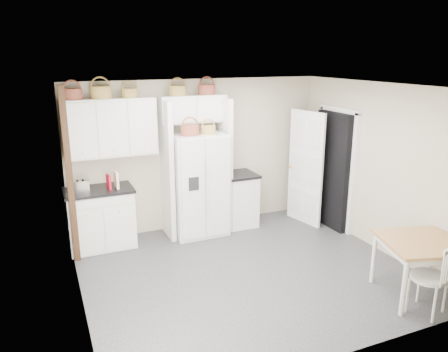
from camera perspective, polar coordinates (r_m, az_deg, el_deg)
name	(u,v)px	position (r m, az deg, el deg)	size (l,w,h in m)	color
floor	(247,271)	(6.40, 3.08, -12.34)	(4.50, 4.50, 0.00)	#25262B
ceiling	(250,87)	(5.67, 3.47, 11.55)	(4.50, 4.50, 0.00)	white
wall_back	(198,154)	(7.69, -3.37, 2.84)	(4.50, 4.50, 0.00)	tan
wall_left	(74,207)	(5.34, -18.96, -3.83)	(4.00, 4.00, 0.00)	tan
wall_right	(379,168)	(7.16, 19.62, 0.98)	(4.00, 4.00, 0.00)	tan
refrigerator	(198,184)	(7.41, -3.43, -1.09)	(0.90, 0.72, 1.74)	silver
base_cab_left	(101,219)	(7.25, -15.80, -5.44)	(1.00, 0.63, 0.93)	silver
base_cab_right	(239,200)	(7.89, 1.96, -3.15)	(0.52, 0.63, 0.92)	silver
dining_table	(418,268)	(6.16, 23.98, -10.98)	(0.92, 0.92, 0.76)	#9D6534
windsor_chair	(429,277)	(5.81, 25.19, -11.85)	(0.46, 0.41, 0.93)	silver
counter_left	(98,190)	(7.10, -16.08, -1.78)	(1.05, 0.68, 0.04)	black
counter_right	(239,174)	(7.75, 1.99, 0.21)	(0.56, 0.67, 0.04)	black
toaster	(81,186)	(6.98, -18.22, -1.28)	(0.27, 0.15, 0.18)	silver
cookbook_red	(109,182)	(7.00, -14.83, -0.75)	(0.03, 0.15, 0.23)	#AD0C21
cookbook_cream	(116,180)	(7.02, -13.88, -0.52)	(0.04, 0.18, 0.26)	beige
basket_upper_a	(72,94)	(6.93, -19.19, 10.07)	(0.28, 0.28, 0.16)	maroon
basket_upper_b	(101,92)	(6.97, -15.81, 10.47)	(0.31, 0.31, 0.18)	olive
basket_upper_c	(129,93)	(7.04, -12.25, 10.57)	(0.25, 0.25, 0.14)	olive
basket_bridge_a	(178,91)	(7.23, -6.09, 11.03)	(0.28, 0.28, 0.16)	olive
basket_bridge_b	(207,89)	(7.39, -2.27, 11.23)	(0.29, 0.29, 0.16)	maroon
basket_fridge_a	(190,130)	(7.05, -4.49, 5.97)	(0.30, 0.30, 0.16)	maroon
basket_fridge_b	(208,130)	(7.16, -2.08, 6.04)	(0.24, 0.24, 0.13)	olive
upper_cabinet	(111,127)	(7.05, -14.58, 6.16)	(1.40, 0.34, 0.90)	silver
bridge_cabinet	(193,109)	(7.34, -4.13, 8.75)	(1.12, 0.34, 0.45)	silver
fridge_panel_left	(167,170)	(7.25, -7.45, 0.72)	(0.08, 0.60, 2.30)	silver
fridge_panel_right	(224,165)	(7.58, -0.02, 1.51)	(0.08, 0.60, 2.30)	silver
trim_post	(70,177)	(6.63, -19.53, -0.14)	(0.09, 0.09, 2.60)	black
doorway_void	(333,170)	(7.91, 14.10, 0.70)	(0.18, 0.85, 2.05)	black
door_slab	(305,168)	(7.97, 10.59, 1.02)	(0.80, 0.04, 2.05)	white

